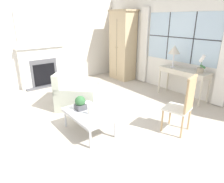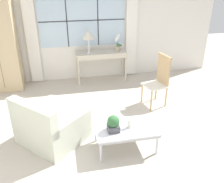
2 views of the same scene
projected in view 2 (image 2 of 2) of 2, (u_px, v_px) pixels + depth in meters
name	position (u px, v px, depth m)	size (l,w,h in m)	color
ground_plane	(104.00, 143.00, 4.37)	(14.00, 14.00, 0.00)	#BCB2A3
wall_back_windowed	(83.00, 27.00, 6.40)	(7.20, 0.14, 2.80)	silver
console_table	(101.00, 55.00, 6.50)	(1.32, 0.47, 0.80)	beige
table_lamp	(88.00, 35.00, 6.14)	(0.31, 0.31, 0.59)	silver
potted_orchid	(117.00, 44.00, 6.47)	(0.20, 0.16, 0.45)	tan
armchair_upholstered	(51.00, 127.00, 4.30)	(1.35, 1.35, 0.88)	beige
side_chair_wooden	(159.00, 78.00, 5.37)	(0.53, 0.53, 1.12)	white
coffee_table	(126.00, 129.00, 4.10)	(1.02, 0.63, 0.40)	silver
potted_plant_small	(113.00, 123.00, 3.94)	(0.20, 0.20, 0.27)	#4C4C51
pillar_candle	(129.00, 124.00, 4.05)	(0.09, 0.09, 0.16)	silver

